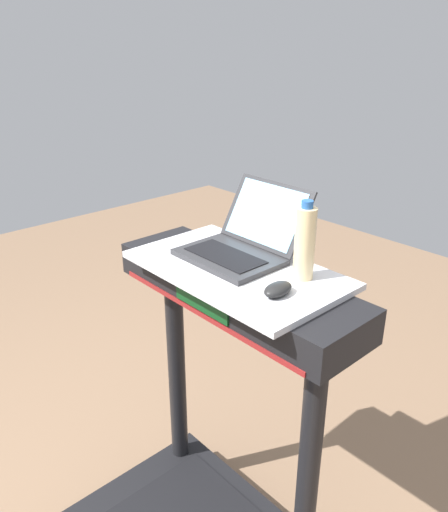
# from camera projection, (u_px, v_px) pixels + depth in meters

# --- Properties ---
(desk_board) EXTENTS (0.69, 0.40, 0.02)m
(desk_board) POSITION_uv_depth(u_px,v_px,m) (236.00, 269.00, 1.58)
(desk_board) COLOR silver
(desk_board) RESTS_ON treadmill_base
(laptop) EXTENTS (0.32, 0.34, 0.22)m
(laptop) POSITION_uv_depth(u_px,v_px,m) (241.00, 242.00, 1.64)
(laptop) COLOR #2D2D30
(laptop) RESTS_ON desk_board
(computer_mouse) EXTENTS (0.07, 0.10, 0.03)m
(computer_mouse) POSITION_uv_depth(u_px,v_px,m) (278.00, 289.00, 1.39)
(computer_mouse) COLOR black
(computer_mouse) RESTS_ON desk_board
(water_bottle) EXTENTS (0.06, 0.06, 0.24)m
(water_bottle) POSITION_uv_depth(u_px,v_px,m) (305.00, 243.00, 1.46)
(water_bottle) COLOR beige
(water_bottle) RESTS_ON desk_board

